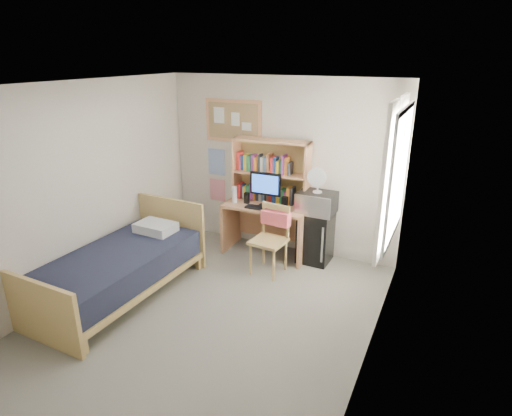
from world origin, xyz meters
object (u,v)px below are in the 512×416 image
at_px(desk_chair, 269,241).
at_px(bed, 119,274).
at_px(bulletin_board, 233,121).
at_px(monitor, 265,190).
at_px(speaker_left, 247,198).
at_px(desk, 267,229).
at_px(desk_fan, 318,181).
at_px(microwave, 317,203).
at_px(mini_fridge, 316,237).
at_px(speaker_right, 285,203).

relative_size(desk_chair, bed, 0.45).
relative_size(bulletin_board, monitor, 1.90).
bearing_deg(speaker_left, bulletin_board, 135.21).
distance_m(desk, desk_chair, 0.62).
height_order(bulletin_board, desk_fan, bulletin_board).
bearing_deg(speaker_left, bed, -116.98).
bearing_deg(bed, desk, 60.23).
bearing_deg(bed, desk_fan, 47.45).
distance_m(bulletin_board, microwave, 1.79).
height_order(mini_fridge, speaker_right, speaker_right).
xyz_separation_m(microwave, desk_fan, (0.00, 0.00, 0.31)).
height_order(bulletin_board, mini_fridge, bulletin_board).
xyz_separation_m(desk_chair, speaker_left, (-0.57, 0.49, 0.38)).
bearing_deg(desk_fan, bed, -133.14).
bearing_deg(mini_fridge, speaker_left, -170.97).
bearing_deg(mini_fridge, microwave, -90.00).
height_order(desk_chair, desk_fan, desk_fan).
distance_m(bed, speaker_left, 2.11).
height_order(desk_chair, mini_fridge, desk_chair).
xyz_separation_m(desk_chair, desk_fan, (0.47, 0.61, 0.74)).
bearing_deg(desk_chair, desk_fan, 57.80).
relative_size(mini_fridge, speaker_left, 4.71).
height_order(monitor, desk_fan, desk_fan).
relative_size(speaker_left, speaker_right, 0.89).
height_order(bed, microwave, microwave).
height_order(desk_chair, bed, desk_chair).
relative_size(mini_fridge, microwave, 1.47).
bearing_deg(speaker_left, desk_fan, 5.15).
bearing_deg(bulletin_board, bed, -101.86).
bearing_deg(speaker_right, desk_chair, -94.55).
bearing_deg(desk, desk_chair, -65.07).
height_order(desk, monitor, monitor).
distance_m(bed, microwave, 2.81).
relative_size(mini_fridge, monitor, 1.53).
relative_size(speaker_right, microwave, 0.35).
height_order(mini_fridge, speaker_left, speaker_left).
xyz_separation_m(bed, microwave, (1.92, 1.95, 0.62)).
bearing_deg(bed, speaker_right, 53.33).
height_order(bed, desk_fan, desk_fan).
bearing_deg(speaker_left, speaker_right, 0.00).
relative_size(monitor, speaker_left, 3.07).
distance_m(desk_chair, bed, 1.99).
bearing_deg(desk_chair, desk, 122.01).
distance_m(desk_chair, mini_fridge, 0.79).
bearing_deg(monitor, desk_fan, 7.20).
height_order(desk, speaker_left, speaker_left).
bearing_deg(speaker_left, microwave, 5.15).
relative_size(desk_chair, speaker_left, 5.95).
distance_m(mini_fridge, microwave, 0.53).
relative_size(desk, speaker_left, 7.76).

